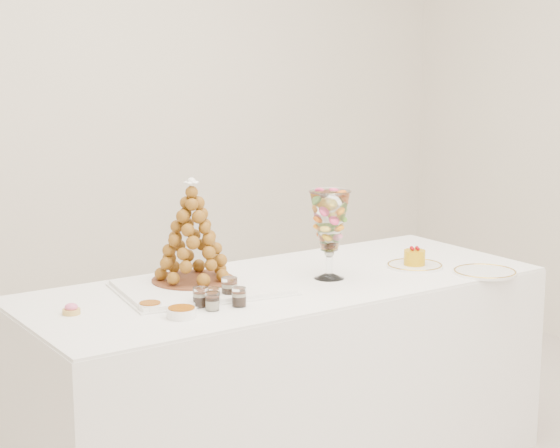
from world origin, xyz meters
TOP-DOWN VIEW (x-y plane):
  - room_walls at (0.00, 0.00)m, footprint 4.54×4.04m
  - buffet_table at (-0.02, 0.17)m, footprint 2.05×0.86m
  - lace_tray at (-0.34, 0.24)m, footprint 0.63×0.51m
  - macaron_vase at (0.16, 0.13)m, footprint 0.16×0.16m
  - cake_plate at (0.56, 0.09)m, footprint 0.23×0.23m
  - spare_plate at (0.72, -0.15)m, footprint 0.25×0.25m
  - pink_tart at (-0.86, 0.19)m, footprint 0.06×0.06m
  - verrine_a at (-0.45, 0.04)m, footprint 0.06×0.06m
  - verrine_b at (-0.40, 0.04)m, footprint 0.05×0.05m
  - verrine_c at (-0.31, 0.08)m, footprint 0.06×0.06m
  - verrine_d at (-0.44, -0.02)m, footprint 0.05×0.05m
  - verrine_e at (-0.33, -0.03)m, footprint 0.06×0.06m
  - ramekin_back at (-0.62, 0.09)m, footprint 0.08×0.08m
  - ramekin_front at (-0.56, -0.04)m, footprint 0.10×0.10m
  - croquembouche at (-0.34, 0.31)m, footprint 0.31×0.31m
  - mousse_cake at (0.56, 0.09)m, footprint 0.09×0.09m

SIDE VIEW (x-z plane):
  - buffet_table at x=-0.02m, z-range 0.00..0.77m
  - cake_plate at x=0.56m, z-range 0.77..0.78m
  - spare_plate at x=0.72m, z-range 0.77..0.78m
  - lace_tray at x=-0.34m, z-range 0.77..0.79m
  - ramekin_back at x=-0.62m, z-range 0.77..0.80m
  - ramekin_front at x=-0.56m, z-range 0.77..0.80m
  - pink_tart at x=-0.86m, z-range 0.77..0.81m
  - verrine_b at x=-0.40m, z-range 0.77..0.83m
  - verrine_d at x=-0.44m, z-range 0.77..0.83m
  - verrine_e at x=-0.33m, z-range 0.77..0.84m
  - verrine_a at x=-0.45m, z-range 0.77..0.84m
  - verrine_c at x=-0.31m, z-range 0.77..0.85m
  - mousse_cake at x=0.56m, z-range 0.77..0.85m
  - croquembouche at x=-0.34m, z-range 0.78..1.17m
  - macaron_vase at x=0.16m, z-range 0.82..1.16m
  - room_walls at x=0.00m, z-range 0.37..3.19m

